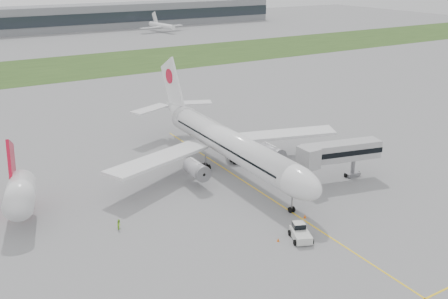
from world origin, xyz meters
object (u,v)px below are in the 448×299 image
jet_bridge (336,153)px  pushback_tug (300,232)px  airliner (226,141)px  neighbor_aircraft (19,192)px  ground_crew_near (296,228)px

jet_bridge → pushback_tug: bearing=-131.8°
airliner → neighbor_aircraft: bearing=-177.5°
airliner → pushback_tug: (-3.89, -26.78, -4.71)m
jet_bridge → ground_crew_near: 21.16m
airliner → pushback_tug: 27.47m
ground_crew_near → neighbor_aircraft: neighbor_aircraft is taller
pushback_tug → ground_crew_near: pushback_tug is taller
ground_crew_near → pushback_tug: bearing=48.1°
pushback_tug → airliner: bearing=103.5°
airliner → ground_crew_near: (-3.40, -25.21, -4.83)m
pushback_tug → neighbor_aircraft: size_ratio=0.30×
jet_bridge → ground_crew_near: bearing=-134.6°
pushback_tug → ground_crew_near: (0.49, 1.57, -0.13)m
airliner → neighbor_aircraft: size_ratio=3.53×
ground_crew_near → neighbor_aircraft: size_ratio=0.11×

